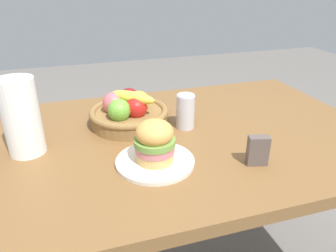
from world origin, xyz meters
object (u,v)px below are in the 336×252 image
(fruit_basket, at_px, (129,112))
(soda_can, at_px, (185,111))
(sandwich, at_px, (155,141))
(paper_towel_roll, at_px, (21,117))
(plate, at_px, (155,162))
(napkin_holder, at_px, (258,151))

(fruit_basket, bearing_deg, soda_can, -24.88)
(sandwich, distance_m, paper_towel_roll, 0.41)
(sandwich, bearing_deg, plate, 0.00)
(paper_towel_roll, bearing_deg, napkin_holder, -22.95)
(plate, xyz_separation_m, sandwich, (0.00, 0.00, 0.07))
(soda_can, bearing_deg, napkin_holder, -68.68)
(soda_can, height_order, fruit_basket, fruit_basket)
(plate, height_order, soda_can, soda_can)
(plate, xyz_separation_m, napkin_holder, (0.28, -0.09, 0.04))
(sandwich, distance_m, soda_can, 0.27)
(paper_towel_roll, bearing_deg, soda_can, 2.40)
(plate, relative_size, sandwich, 1.83)
(soda_can, relative_size, fruit_basket, 0.43)
(soda_can, bearing_deg, plate, -129.43)
(soda_can, xyz_separation_m, paper_towel_roll, (-0.53, -0.02, 0.06))
(fruit_basket, height_order, napkin_holder, fruit_basket)
(soda_can, relative_size, paper_towel_roll, 0.53)
(sandwich, bearing_deg, paper_towel_roll, 153.26)
(plate, relative_size, paper_towel_roll, 0.97)
(napkin_holder, bearing_deg, paper_towel_roll, 171.78)
(plate, height_order, napkin_holder, napkin_holder)
(fruit_basket, bearing_deg, paper_towel_roll, -162.26)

